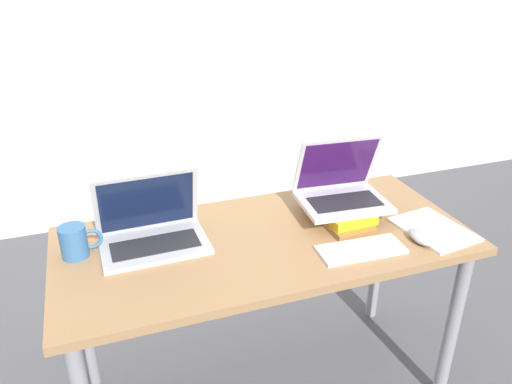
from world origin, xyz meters
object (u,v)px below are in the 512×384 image
Objects in this scene: laptop_left at (152,230)px; mug at (75,242)px; book_stack at (340,213)px; mouse at (422,237)px; laptop_on_books at (341,189)px; notepad at (433,229)px; wireless_keyboard at (361,249)px.

mug is at bearing 179.60° from laptop_left.
book_stack is (0.67, -0.06, -0.02)m from laptop_left.
mouse is 0.85× the size of mug.
laptop_on_books reaches higher than laptop_left.
laptop_left reaches higher than book_stack.
laptop_left reaches higher than notepad.
laptop_left is at bearing 156.45° from wireless_keyboard.
wireless_keyboard is at bearing -23.55° from laptop_left.
mug is (-0.93, 0.03, -0.05)m from laptop_on_books.
laptop_left reaches higher than mouse.
book_stack is 0.30m from mouse.
mug reaches higher than book_stack.
notepad is at bearing -11.67° from mug.
mug reaches higher than mouse.
mouse reaches higher than notepad.
mug is at bearing 178.43° from laptop_on_books.
mouse is at bearing -150.62° from notepad.
mouse is (0.22, -0.01, 0.01)m from wireless_keyboard.
mouse reaches higher than wireless_keyboard.
laptop_on_books is at bearing 66.05° from book_stack.
mouse is at bearing -18.72° from laptop_left.
laptop_left is 1.22× the size of wireless_keyboard.
laptop_on_books is at bearing -1.98° from laptop_left.
book_stack is 2.07× the size of mug.
mouse is at bearing -50.47° from book_stack.
book_stack reaches higher than wireless_keyboard.
mug is at bearing 165.14° from mouse.
notepad is 2.16× the size of mug.
laptop_on_books reaches higher than book_stack.
laptop_on_books is at bearing -1.57° from mug.
mouse is (0.86, -0.29, -0.03)m from laptop_left.
laptop_left is 3.11× the size of mouse.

